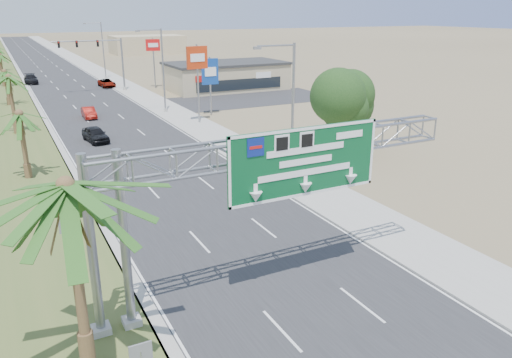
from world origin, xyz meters
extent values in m
cube|color=#28282B|center=(0.00, 110.00, 0.01)|extent=(12.00, 300.00, 0.02)
cube|color=#9E9B93|center=(8.50, 110.00, 0.05)|extent=(4.00, 300.00, 0.10)
cylinder|color=gray|center=(-7.20, 10.00, 3.70)|extent=(0.36, 0.36, 7.40)
cylinder|color=gray|center=(-8.40, 10.00, 3.70)|extent=(0.36, 0.36, 7.40)
cube|color=#9E9B93|center=(-7.20, 10.00, 0.20)|extent=(0.70, 0.70, 0.40)
cube|color=#9E9B93|center=(-8.40, 10.00, 0.20)|extent=(0.70, 0.70, 0.40)
cube|color=#084E25|center=(0.50, 9.52, 6.00)|extent=(7.20, 0.12, 3.00)
cube|color=navy|center=(-1.90, 9.44, 6.95)|extent=(0.75, 0.03, 0.75)
cone|color=white|center=(0.50, 9.44, 4.85)|extent=(0.56, 0.56, 0.45)
cylinder|color=brown|center=(-9.20, 8.00, 3.50)|extent=(0.36, 0.36, 7.00)
cylinder|color=brown|center=(-9.20, 8.00, 0.84)|extent=(0.54, 0.54, 1.68)
cylinder|color=brown|center=(-9.50, 32.00, 2.50)|extent=(0.36, 0.36, 5.00)
cylinder|color=brown|center=(-9.50, 32.00, 0.60)|extent=(0.54, 0.54, 1.20)
cylinder|color=brown|center=(-9.50, 48.00, 2.90)|extent=(0.36, 0.36, 5.80)
cylinder|color=brown|center=(-9.50, 48.00, 0.70)|extent=(0.54, 0.54, 1.39)
cylinder|color=brown|center=(-9.50, 66.00, 2.25)|extent=(0.36, 0.36, 4.50)
cylinder|color=brown|center=(-9.50, 66.00, 0.54)|extent=(0.54, 0.54, 1.08)
cylinder|color=brown|center=(-9.50, 85.00, 2.60)|extent=(0.36, 0.36, 5.20)
cylinder|color=brown|center=(-9.50, 85.00, 0.62)|extent=(0.54, 0.54, 1.25)
cylinder|color=brown|center=(-9.50, 110.00, 0.58)|extent=(0.54, 0.54, 1.15)
cylinder|color=gray|center=(7.50, 22.00, 5.00)|extent=(0.20, 0.20, 10.00)
cylinder|color=gray|center=(6.10, 22.00, 9.85)|extent=(2.80, 0.12, 0.12)
cube|color=slate|center=(4.70, 22.00, 9.75)|extent=(0.50, 0.22, 0.18)
cylinder|color=#9E9B93|center=(7.50, 22.00, 0.25)|extent=(0.44, 0.44, 0.50)
cylinder|color=gray|center=(7.50, 52.00, 5.00)|extent=(0.20, 0.20, 10.00)
cylinder|color=gray|center=(6.10, 52.00, 9.85)|extent=(2.80, 0.12, 0.12)
cube|color=slate|center=(4.70, 52.00, 9.75)|extent=(0.50, 0.22, 0.18)
cylinder|color=#9E9B93|center=(7.50, 52.00, 0.25)|extent=(0.44, 0.44, 0.50)
cylinder|color=gray|center=(7.50, 88.00, 5.00)|extent=(0.20, 0.20, 10.00)
cylinder|color=gray|center=(6.10, 88.00, 9.85)|extent=(2.80, 0.12, 0.12)
cube|color=slate|center=(4.70, 88.00, 9.75)|extent=(0.50, 0.22, 0.18)
cylinder|color=#9E9B93|center=(7.50, 88.00, 0.25)|extent=(0.44, 0.44, 0.50)
cylinder|color=gray|center=(7.20, 72.00, 4.00)|extent=(0.28, 0.28, 8.00)
cylinder|color=gray|center=(2.20, 72.00, 7.70)|extent=(10.00, 0.18, 0.18)
cube|color=black|center=(3.70, 71.80, 7.30)|extent=(0.32, 0.18, 0.95)
cube|color=black|center=(0.70, 71.80, 7.30)|extent=(0.32, 0.18, 0.95)
cube|color=black|center=(-1.80, 71.80, 7.30)|extent=(0.32, 0.18, 0.95)
sphere|color=red|center=(3.70, 71.68, 7.60)|extent=(0.22, 0.22, 0.22)
imported|color=black|center=(7.20, 72.00, 7.00)|extent=(0.16, 0.16, 0.60)
cylinder|color=#9E9B93|center=(7.20, 72.00, 0.30)|extent=(0.56, 0.56, 0.60)
cube|color=tan|center=(22.00, 66.00, 2.00)|extent=(18.00, 10.00, 4.00)
cylinder|color=brown|center=(15.00, 26.00, 1.95)|extent=(0.44, 0.44, 3.90)
sphere|color=black|center=(15.00, 26.00, 4.55)|extent=(4.50, 4.50, 4.50)
cylinder|color=brown|center=(18.00, 30.00, 1.65)|extent=(0.44, 0.44, 3.30)
sphere|color=black|center=(18.00, 30.00, 3.85)|extent=(3.50, 3.50, 3.50)
cube|color=slate|center=(-7.80, 6.00, 1.60)|extent=(0.75, 0.06, 0.95)
cylinder|color=gray|center=(-8.50, 18.00, 0.90)|extent=(0.08, 0.08, 1.80)
cube|color=slate|center=(-8.50, 18.00, 1.60)|extent=(0.75, 0.06, 0.95)
cube|color=tan|center=(30.00, 140.00, 2.50)|extent=(20.00, 12.00, 5.00)
imported|color=black|center=(-2.89, 41.16, 0.72)|extent=(2.25, 4.42, 1.44)
imported|color=maroon|center=(-1.50, 52.91, 0.64)|extent=(1.41, 3.88, 1.27)
imported|color=gray|center=(5.50, 77.24, 0.64)|extent=(2.34, 4.70, 1.28)
imported|color=black|center=(-5.28, 87.22, 0.76)|extent=(2.23, 5.29, 1.53)
cylinder|color=gray|center=(9.00, 44.36, 4.30)|extent=(0.20, 0.20, 8.60)
cube|color=red|center=(9.00, 44.36, 7.20)|extent=(2.42, 0.54, 2.40)
cube|color=white|center=(9.00, 44.18, 7.20)|extent=(1.68, 0.21, 0.84)
cylinder|color=gray|center=(11.91, 47.96, 3.45)|extent=(0.20, 0.20, 6.89)
cube|color=navy|center=(11.91, 47.96, 5.19)|extent=(2.01, 0.36, 3.00)
cube|color=white|center=(11.91, 47.78, 5.19)|extent=(1.40, 0.08, 1.05)
cylinder|color=gray|center=(12.30, 72.54, 3.94)|extent=(0.20, 0.20, 7.87)
cube|color=red|center=(12.30, 72.54, 6.77)|extent=(2.22, 0.72, 1.80)
cube|color=white|center=(12.30, 72.36, 6.77)|extent=(1.52, 0.34, 0.63)
camera|label=1|loc=(-10.61, -7.46, 12.10)|focal=35.00mm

